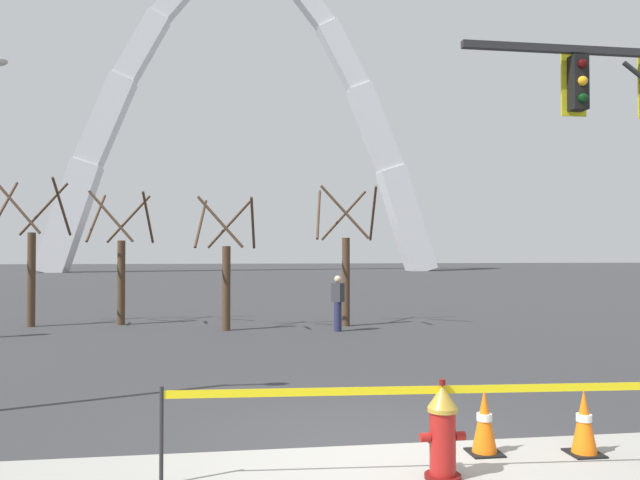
# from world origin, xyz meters

# --- Properties ---
(ground_plane) EXTENTS (240.00, 240.00, 0.00)m
(ground_plane) POSITION_xyz_m (0.00, 0.00, 0.00)
(ground_plane) COLOR #333335
(fire_hydrant) EXTENTS (0.46, 0.48, 0.99)m
(fire_hydrant) POSITION_xyz_m (0.50, -1.12, 0.47)
(fire_hydrant) COLOR #5E0F0D
(fire_hydrant) RESTS_ON ground
(caution_tape_barrier) EXTENTS (5.02, 0.35, 0.96)m
(caution_tape_barrier) POSITION_xyz_m (0.24, -1.06, 0.65)
(caution_tape_barrier) COLOR #232326
(caution_tape_barrier) RESTS_ON ground
(traffic_cone_by_hydrant) EXTENTS (0.36, 0.36, 0.73)m
(traffic_cone_by_hydrant) POSITION_xyz_m (2.31, -0.64, 0.36)
(traffic_cone_by_hydrant) COLOR black
(traffic_cone_by_hydrant) RESTS_ON ground
(traffic_cone_mid_sidewalk) EXTENTS (0.36, 0.36, 0.73)m
(traffic_cone_mid_sidewalk) POSITION_xyz_m (1.22, -0.46, 0.36)
(traffic_cone_mid_sidewalk) COLOR black
(traffic_cone_mid_sidewalk) RESTS_ON ground
(monument_arch) EXTENTS (46.79, 3.19, 38.73)m
(monument_arch) POSITION_xyz_m (0.00, 67.20, 16.93)
(monument_arch) COLOR silver
(monument_arch) RESTS_ON ground
(tree_far_left) EXTENTS (2.07, 2.08, 4.50)m
(tree_far_left) POSITION_xyz_m (-7.60, 12.88, 2.00)
(tree_far_left) COLOR #473323
(tree_far_left) RESTS_ON ground
(tree_left_mid) EXTENTS (1.91, 1.92, 4.13)m
(tree_left_mid) POSITION_xyz_m (-4.98, 13.02, 1.84)
(tree_left_mid) COLOR #473323
(tree_left_mid) RESTS_ON ground
(tree_center_left) EXTENTS (1.77, 1.79, 3.84)m
(tree_center_left) POSITION_xyz_m (-1.72, 11.12, 1.70)
(tree_center_left) COLOR #473323
(tree_center_left) RESTS_ON ground
(tree_center_right) EXTENTS (1.96, 1.97, 4.25)m
(tree_center_right) POSITION_xyz_m (1.92, 11.72, 1.89)
(tree_center_right) COLOR #473323
(tree_center_right) RESTS_ON ground
(pedestrian_standing_center) EXTENTS (0.37, 0.39, 1.59)m
(pedestrian_standing_center) POSITION_xyz_m (1.45, 10.47, 0.82)
(pedestrian_standing_center) COLOR #232847
(pedestrian_standing_center) RESTS_ON ground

